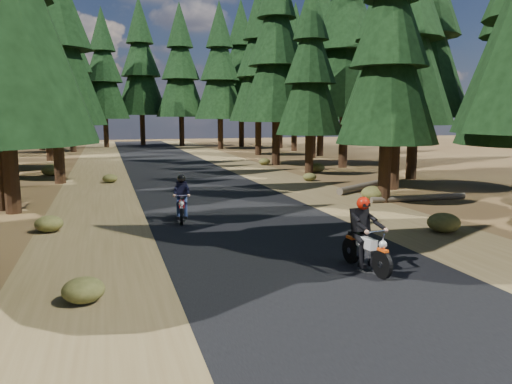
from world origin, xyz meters
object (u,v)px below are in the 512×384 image
log_near (369,185)px  log_far (419,198)px  rider_lead (366,247)px  rider_follow (182,206)px

log_near → log_far: (0.24, -3.49, -0.04)m
log_near → rider_lead: 12.53m
rider_follow → log_far: bearing=-163.3°
log_near → rider_follow: rider_follow is taller
log_far → rider_follow: bearing=-171.4°
log_far → rider_lead: 9.81m
log_near → rider_lead: (-6.22, -10.87, 0.37)m
log_near → rider_follow: 10.36m
rider_follow → log_near: bearing=-143.5°
log_far → log_near: bearing=95.4°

